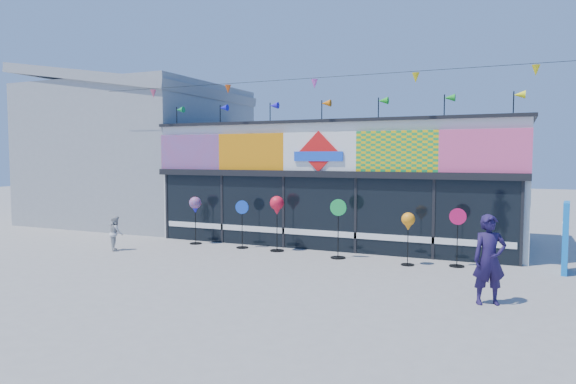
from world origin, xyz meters
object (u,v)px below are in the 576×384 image
Objects in this scene: spinner_3 at (338,227)px; adult_man at (489,260)px; spinner_4 at (408,223)px; spinner_2 at (277,207)px; child at (116,233)px; spinner_0 at (195,206)px; blue_sign at (565,237)px; spinner_5 at (457,236)px; spinner_1 at (242,223)px.

spinner_3 is 5.28m from adult_man.
spinner_4 is at bearing 102.92° from adult_man.
spinner_3 is at bearing 175.93° from spinner_4.
child is at bearing -157.92° from spinner_2.
spinner_0 is 3.07m from spinner_2.
spinner_2 is 5.14m from child.
spinner_0 is at bearing 175.83° from spinner_3.
spinner_0 is at bearing -173.71° from blue_sign.
blue_sign is 7.95m from spinner_2.
spinner_0 is at bearing -86.65° from child.
spinner_5 is at bearing -0.88° from spinner_2.
spinner_2 is at bearing -1.60° from spinner_1.
spinner_1 is 1.07× the size of spinner_4.
spinner_2 reaches higher than spinner_4.
spinner_3 is 2.05m from spinner_4.
spinner_0 is 1.88m from spinner_1.
spinner_2 is at bearing -172.78° from blue_sign.
spinner_1 is (1.82, -0.05, -0.46)m from spinner_0.
blue_sign is at bearing 1.31° from spinner_1.
child is at bearing -150.61° from spinner_1.
blue_sign is 3.88m from spinner_4.
spinner_5 is at bearing 82.77° from adult_man.
spinner_5 is 1.44× the size of child.
spinner_1 is 6.62m from spinner_5.
spinner_1 is at bearing 132.33° from adult_man.
child is (-1.63, -1.99, -0.73)m from spinner_0.
child is (-10.06, -1.82, -0.29)m from spinner_5.
spinner_0 is at bearing 178.44° from spinner_2.
spinner_1 is 0.89× the size of spinner_3.
spinner_1 reaches higher than spinner_4.
child is (-4.70, -1.91, -0.84)m from spinner_2.
spinner_0 is at bearing 178.46° from spinner_1.
child is (-3.45, -1.94, -0.27)m from spinner_1.
spinner_3 is at bearing -4.17° from spinner_0.
spinner_5 is (-2.57, -0.33, -0.08)m from blue_sign.
spinner_5 is 3.53m from adult_man.
child is (-8.82, -1.47, -0.61)m from spinner_4.
spinner_4 is at bearing -5.02° from spinner_1.
spinner_1 is 5.41m from spinner_4.
spinner_1 is 1.41× the size of child.
spinner_3 is at bearing 120.15° from adult_man.
spinner_4 is 0.92× the size of spinner_5.
spinner_0 reaches higher than spinner_4.
spinner_1 is at bearing 178.98° from spinner_5.
spinner_1 is at bearing 174.40° from spinner_3.
spinner_0 is at bearing 175.86° from spinner_4.
blue_sign is 1.05× the size of spinner_2.
adult_man is at bearing -108.15° from blue_sign.
blue_sign is 2.59m from spinner_5.
spinner_3 is 6.99m from child.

